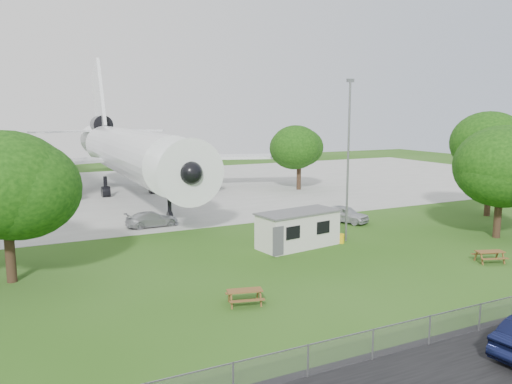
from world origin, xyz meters
name	(u,v)px	position (x,y,z in m)	size (l,w,h in m)	color
ground	(294,281)	(0.00, 0.00, 0.00)	(160.00, 160.00, 0.00)	#3D6524
concrete_apron	(141,190)	(0.00, 38.00, 0.01)	(120.00, 46.00, 0.03)	#B7B7B2
airliner	(127,150)	(-2.00, 35.86, 5.27)	(46.36, 47.73, 17.69)	white
site_cabin	(298,229)	(4.09, 6.42, 1.31)	(6.92, 3.63, 2.62)	silver
picnic_west	(245,304)	(-4.09, -1.98, 0.00)	(1.80, 1.50, 0.76)	brown
picnic_east	(489,262)	(13.32, -2.48, 0.00)	(1.80, 1.50, 0.76)	brown
fence	(411,350)	(0.00, -9.50, 0.00)	(58.00, 0.04, 1.30)	gray
lamp_mast	(348,163)	(8.20, 6.20, 6.00)	(0.16, 0.16, 12.00)	slate
tree_west_small	(5,195)	(-14.77, 7.04, 5.12)	(7.31, 7.31, 8.78)	#382619
tree_east_front	(501,169)	(19.44, 1.86, 5.38)	(7.98, 7.98, 9.38)	#382619
tree_east_back	(492,144)	(25.86, 7.99, 6.79)	(6.91, 6.91, 10.27)	#382619
tree_far_apron	(299,148)	(18.17, 29.84, 5.25)	(6.78, 6.78, 8.65)	#382619
car_ne_hatch	(345,214)	(12.03, 11.65, 0.74)	(1.75, 4.35, 1.48)	#AFB1B6
car_apron_van	(152,219)	(-3.89, 17.43, 0.65)	(1.82, 4.47, 1.30)	#ACAEB3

